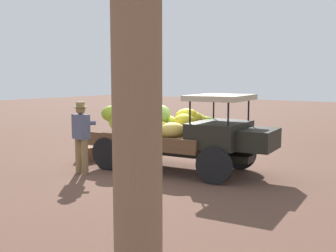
# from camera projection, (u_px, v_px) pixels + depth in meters

# --- Properties ---
(ground_plane) EXTENTS (60.00, 60.00, 0.00)m
(ground_plane) POSITION_uv_depth(u_px,v_px,m) (182.00, 168.00, 10.19)
(ground_plane) COLOR brown
(truck) EXTENTS (4.56, 2.07, 1.83)m
(truck) POSITION_uv_depth(u_px,v_px,m) (186.00, 132.00, 9.77)
(truck) COLOR black
(truck) RESTS_ON ground
(farmer) EXTENTS (0.52, 0.49, 1.66)m
(farmer) POSITION_uv_depth(u_px,v_px,m) (81.00, 133.00, 9.48)
(farmer) COLOR olive
(farmer) RESTS_ON ground
(wooden_crate) EXTENTS (0.39, 0.47, 0.37)m
(wooden_crate) POSITION_uv_depth(u_px,v_px,m) (87.00, 154.00, 11.00)
(wooden_crate) COLOR #895E41
(wooden_crate) RESTS_ON ground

